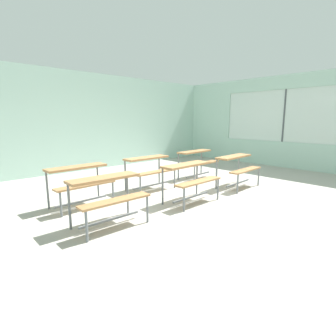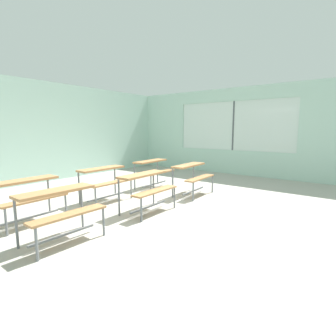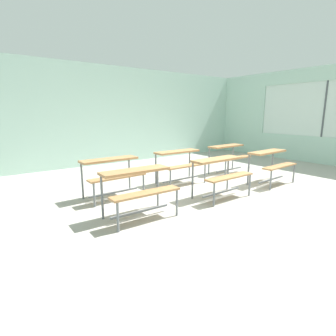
{
  "view_description": "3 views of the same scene",
  "coord_description": "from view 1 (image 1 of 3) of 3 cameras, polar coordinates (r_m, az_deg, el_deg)",
  "views": [
    {
      "loc": [
        -3.8,
        -3.3,
        1.6
      ],
      "look_at": [
        -0.14,
        0.62,
        0.59
      ],
      "focal_mm": 28.0,
      "sensor_mm": 36.0,
      "label": 1
    },
    {
      "loc": [
        -3.8,
        -3.3,
        1.6
      ],
      "look_at": [
        0.46,
        -0.06,
        0.8
      ],
      "focal_mm": 28.0,
      "sensor_mm": 36.0,
      "label": 2
    },
    {
      "loc": [
        -3.8,
        -3.3,
        1.6
      ],
      "look_at": [
        -0.53,
        1.15,
        0.43
      ],
      "focal_mm": 28.0,
      "sensor_mm": 36.0,
      "label": 3
    }
  ],
  "objects": [
    {
      "name": "ground",
      "position": [
        5.29,
        5.72,
        -7.31
      ],
      "size": [
        10.0,
        9.0,
        0.05
      ],
      "primitive_type": "cube",
      "color": "#ADA89E"
    },
    {
      "name": "desk_bench_r1c0",
      "position": [
        5.05,
        -18.65,
        -1.76
      ],
      "size": [
        1.11,
        0.62,
        0.74
      ],
      "rotation": [
        0.0,
        0.0,
        0.02
      ],
      "color": "#A87547",
      "rests_on": "ground"
    },
    {
      "name": "wall_right",
      "position": [
        9.35,
        27.47,
        8.52
      ],
      "size": [
        0.12,
        9.0,
        3.0
      ],
      "color": "silver",
      "rests_on": "ground"
    },
    {
      "name": "desk_bench_r1c1",
      "position": [
        5.96,
        -4.01,
        0.6
      ],
      "size": [
        1.1,
        0.59,
        0.74
      ],
      "rotation": [
        0.0,
        0.0,
        -0.0
      ],
      "color": "#A87547",
      "rests_on": "ground"
    },
    {
      "name": "desk_bench_r0c1",
      "position": [
        5.06,
        4.89,
        -1.21
      ],
      "size": [
        1.11,
        0.61,
        0.74
      ],
      "rotation": [
        0.0,
        0.0,
        0.02
      ],
      "color": "#A87547",
      "rests_on": "ground"
    },
    {
      "name": "desk_bench_r0c2",
      "position": [
        6.37,
        14.93,
        0.92
      ],
      "size": [
        1.13,
        0.64,
        0.74
      ],
      "rotation": [
        0.0,
        0.0,
        0.05
      ],
      "color": "#A87547",
      "rests_on": "ground"
    },
    {
      "name": "desk_bench_r1c2",
      "position": [
        7.16,
        6.45,
        2.25
      ],
      "size": [
        1.12,
        0.64,
        0.74
      ],
      "rotation": [
        0.0,
        0.0,
        0.04
      ],
      "color": "#A87547",
      "rests_on": "ground"
    },
    {
      "name": "desk_bench_r0c0",
      "position": [
        4.02,
        -12.91,
        -4.58
      ],
      "size": [
        1.11,
        0.61,
        0.74
      ],
      "rotation": [
        0.0,
        0.0,
        -0.02
      ],
      "color": "#A87547",
      "rests_on": "ground"
    },
    {
      "name": "wall_back",
      "position": [
        8.68,
        -17.33,
        9.51
      ],
      "size": [
        10.0,
        0.12,
        3.0
      ],
      "primitive_type": "cube",
      "color": "silver",
      "rests_on": "ground"
    }
  ]
}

